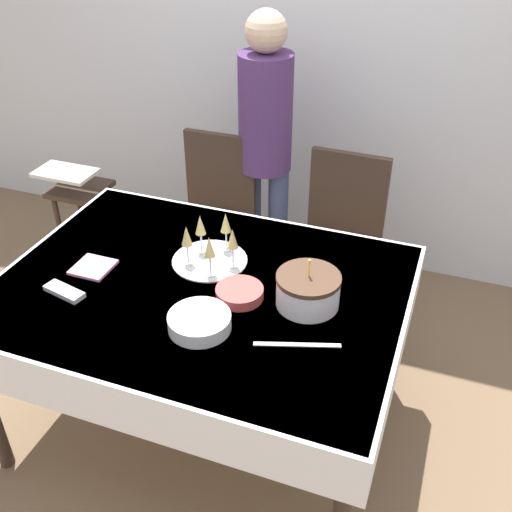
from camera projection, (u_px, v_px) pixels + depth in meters
name	position (u px, v px, depth m)	size (l,w,h in m)	color
ground_plane	(209.00, 420.00, 2.76)	(12.00, 12.00, 0.00)	brown
wall_back	(318.00, 36.00, 3.25)	(8.00, 0.05, 2.70)	silver
dining_table	(202.00, 306.00, 2.38)	(1.58, 1.17, 0.77)	white
dining_chair_far_left	(214.00, 216.00, 3.27)	(0.42, 0.42, 0.96)	#38281E
dining_chair_far_right	(339.00, 239.00, 3.07)	(0.43, 0.43, 0.96)	#38281E
birthday_cake	(308.00, 290.00, 2.20)	(0.24, 0.24, 0.20)	white
champagne_tray	(210.00, 245.00, 2.42)	(0.31, 0.31, 0.18)	silver
plate_stack_main	(199.00, 322.00, 2.10)	(0.22, 0.22, 0.06)	white
plate_stack_dessert	(240.00, 293.00, 2.25)	(0.18, 0.18, 0.04)	#CC4C47
cake_knife	(297.00, 345.00, 2.04)	(0.29, 0.11, 0.00)	silver
fork_pile	(64.00, 291.00, 2.28)	(0.18, 0.10, 0.02)	silver
napkin_pile	(93.00, 267.00, 2.42)	(0.15, 0.15, 0.01)	pink
person_standing	(265.00, 136.00, 3.13)	(0.28, 0.28, 1.58)	#3F4C72
high_chair	(80.00, 201.00, 3.51)	(0.33, 0.35, 0.71)	#38281E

